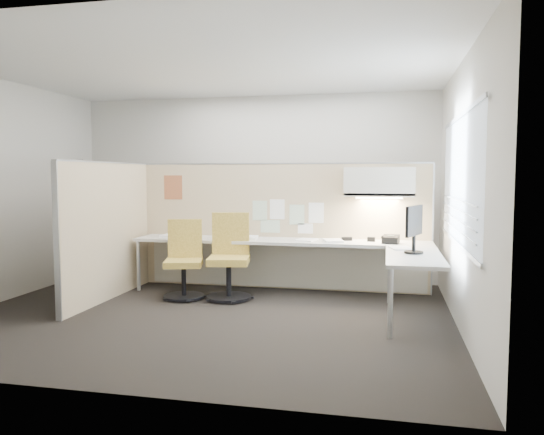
% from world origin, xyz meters
% --- Properties ---
extents(floor, '(5.50, 4.50, 0.01)m').
position_xyz_m(floor, '(0.00, 0.00, -0.01)').
color(floor, black).
rests_on(floor, ground).
extents(ceiling, '(5.50, 4.50, 0.01)m').
position_xyz_m(ceiling, '(0.00, 0.00, 2.80)').
color(ceiling, white).
rests_on(ceiling, wall_back).
extents(wall_back, '(5.50, 0.02, 2.80)m').
position_xyz_m(wall_back, '(0.00, 2.25, 1.40)').
color(wall_back, beige).
rests_on(wall_back, ground).
extents(wall_front, '(5.50, 0.02, 2.80)m').
position_xyz_m(wall_front, '(0.00, -2.25, 1.40)').
color(wall_front, beige).
rests_on(wall_front, ground).
extents(wall_right, '(0.02, 4.50, 2.80)m').
position_xyz_m(wall_right, '(2.75, 0.00, 1.40)').
color(wall_right, beige).
rests_on(wall_right, ground).
extents(window_pane, '(0.01, 2.80, 1.30)m').
position_xyz_m(window_pane, '(2.73, 0.00, 1.55)').
color(window_pane, '#909CA7').
rests_on(window_pane, wall_right).
extents(partition_back, '(4.10, 0.06, 1.75)m').
position_xyz_m(partition_back, '(0.55, 1.60, 0.88)').
color(partition_back, tan).
rests_on(partition_back, floor).
extents(partition_left, '(0.06, 2.20, 1.75)m').
position_xyz_m(partition_left, '(-1.50, 0.50, 0.88)').
color(partition_left, tan).
rests_on(partition_left, floor).
extents(desk, '(4.00, 2.07, 0.73)m').
position_xyz_m(desk, '(0.93, 1.13, 0.60)').
color(desk, beige).
rests_on(desk, floor).
extents(overhead_bin, '(0.90, 0.36, 0.38)m').
position_xyz_m(overhead_bin, '(1.90, 1.39, 1.51)').
color(overhead_bin, beige).
rests_on(overhead_bin, partition_back).
extents(task_light_strip, '(0.60, 0.06, 0.02)m').
position_xyz_m(task_light_strip, '(1.90, 1.39, 1.30)').
color(task_light_strip, '#FFEABF').
rests_on(task_light_strip, overhead_bin).
extents(pinned_papers, '(1.01, 0.00, 0.47)m').
position_xyz_m(pinned_papers, '(0.63, 1.57, 1.03)').
color(pinned_papers, '#8CBF8C').
rests_on(pinned_papers, partition_back).
extents(poster, '(0.28, 0.00, 0.35)m').
position_xyz_m(poster, '(-1.05, 1.57, 1.42)').
color(poster, '#DF5B1C').
rests_on(poster, partition_back).
extents(chair_left, '(0.58, 0.59, 1.00)m').
position_xyz_m(chair_left, '(-0.57, 0.76, 0.47)').
color(chair_left, black).
rests_on(chair_left, floor).
extents(chair_right, '(0.59, 0.61, 1.09)m').
position_xyz_m(chair_right, '(0.02, 0.84, 0.51)').
color(chair_right, black).
rests_on(chair_right, floor).
extents(monitor, '(0.21, 0.48, 0.53)m').
position_xyz_m(monitor, '(2.30, 0.34, 1.04)').
color(monitor, black).
rests_on(monitor, desk).
extents(phone, '(0.24, 0.22, 0.12)m').
position_xyz_m(phone, '(2.05, 1.18, 0.78)').
color(phone, black).
rests_on(phone, desk).
extents(stapler, '(0.15, 0.08, 0.05)m').
position_xyz_m(stapler, '(1.49, 1.35, 0.76)').
color(stapler, black).
rests_on(stapler, desk).
extents(tape_dispenser, '(0.11, 0.07, 0.06)m').
position_xyz_m(tape_dispenser, '(1.81, 1.33, 0.76)').
color(tape_dispenser, black).
rests_on(tape_dispenser, desk).
extents(coat_hook, '(0.18, 0.45, 1.36)m').
position_xyz_m(coat_hook, '(-1.58, -0.16, 1.42)').
color(coat_hook, silver).
rests_on(coat_hook, partition_left).
extents(paper_stack_0, '(0.24, 0.30, 0.03)m').
position_xyz_m(paper_stack_0, '(-0.98, 1.30, 0.75)').
color(paper_stack_0, white).
rests_on(paper_stack_0, desk).
extents(paper_stack_1, '(0.24, 0.31, 0.02)m').
position_xyz_m(paper_stack_1, '(-0.17, 1.30, 0.74)').
color(paper_stack_1, white).
rests_on(paper_stack_1, desk).
extents(paper_stack_2, '(0.26, 0.32, 0.04)m').
position_xyz_m(paper_stack_2, '(0.17, 1.23, 0.75)').
color(paper_stack_2, white).
rests_on(paper_stack_2, desk).
extents(paper_stack_3, '(0.29, 0.34, 0.02)m').
position_xyz_m(paper_stack_3, '(0.96, 1.26, 0.74)').
color(paper_stack_3, white).
rests_on(paper_stack_3, desk).
extents(paper_stack_4, '(0.31, 0.35, 0.03)m').
position_xyz_m(paper_stack_4, '(1.32, 1.20, 0.74)').
color(paper_stack_4, white).
rests_on(paper_stack_4, desk).
extents(paper_stack_5, '(0.30, 0.35, 0.02)m').
position_xyz_m(paper_stack_5, '(2.17, 0.70, 0.74)').
color(paper_stack_5, white).
rests_on(paper_stack_5, desk).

